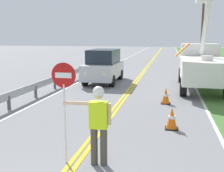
{
  "coord_description": "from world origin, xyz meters",
  "views": [
    {
      "loc": [
        2.06,
        -2.8,
        2.88
      ],
      "look_at": [
        0.15,
        6.39,
        1.2
      ],
      "focal_mm": 44.11,
      "sensor_mm": 36.0,
      "label": 1
    }
  ],
  "objects_px": {
    "traffic_cone_lead": "(172,119)",
    "traffic_cone_mid": "(166,96)",
    "flagger_worker": "(98,121)",
    "stop_sign_paddle": "(64,90)",
    "utility_bucket_truck": "(201,63)",
    "utility_pole_mid": "(202,24)",
    "oncoming_suv_nearest": "(104,66)"
  },
  "relations": [
    {
      "from": "flagger_worker",
      "to": "utility_pole_mid",
      "type": "xyz_separation_m",
      "value": [
        5.35,
        30.47,
        3.33
      ]
    },
    {
      "from": "utility_bucket_truck",
      "to": "traffic_cone_lead",
      "type": "xyz_separation_m",
      "value": [
        -1.65,
        -7.65,
        -1.08
      ]
    },
    {
      "from": "flagger_worker",
      "to": "utility_bucket_truck",
      "type": "bearing_deg",
      "value": 72.65
    },
    {
      "from": "stop_sign_paddle",
      "to": "traffic_cone_lead",
      "type": "xyz_separation_m",
      "value": [
        2.41,
        2.92,
        -1.37
      ]
    },
    {
      "from": "flagger_worker",
      "to": "traffic_cone_lead",
      "type": "distance_m",
      "value": 3.39
    },
    {
      "from": "utility_bucket_truck",
      "to": "stop_sign_paddle",
      "type": "bearing_deg",
      "value": -111.0
    },
    {
      "from": "stop_sign_paddle",
      "to": "flagger_worker",
      "type": "bearing_deg",
      "value": 3.09
    },
    {
      "from": "utility_bucket_truck",
      "to": "utility_pole_mid",
      "type": "distance_m",
      "value": 20.26
    },
    {
      "from": "flagger_worker",
      "to": "oncoming_suv_nearest",
      "type": "bearing_deg",
      "value": 102.82
    },
    {
      "from": "stop_sign_paddle",
      "to": "oncoming_suv_nearest",
      "type": "height_order",
      "value": "stop_sign_paddle"
    },
    {
      "from": "flagger_worker",
      "to": "traffic_cone_lead",
      "type": "relative_size",
      "value": 2.61
    },
    {
      "from": "utility_bucket_truck",
      "to": "utility_pole_mid",
      "type": "xyz_separation_m",
      "value": [
        2.06,
        19.93,
        2.96
      ]
    },
    {
      "from": "flagger_worker",
      "to": "traffic_cone_mid",
      "type": "height_order",
      "value": "flagger_worker"
    },
    {
      "from": "flagger_worker",
      "to": "traffic_cone_mid",
      "type": "bearing_deg",
      "value": 77.29
    },
    {
      "from": "flagger_worker",
      "to": "utility_pole_mid",
      "type": "bearing_deg",
      "value": 80.03
    },
    {
      "from": "traffic_cone_mid",
      "to": "utility_pole_mid",
      "type": "bearing_deg",
      "value": 80.75
    },
    {
      "from": "stop_sign_paddle",
      "to": "utility_bucket_truck",
      "type": "xyz_separation_m",
      "value": [
        4.06,
        10.58,
        -0.29
      ]
    },
    {
      "from": "traffic_cone_lead",
      "to": "traffic_cone_mid",
      "type": "relative_size",
      "value": 1.0
    },
    {
      "from": "utility_bucket_truck",
      "to": "oncoming_suv_nearest",
      "type": "relative_size",
      "value": 1.48
    },
    {
      "from": "utility_bucket_truck",
      "to": "traffic_cone_mid",
      "type": "bearing_deg",
      "value": -113.7
    },
    {
      "from": "utility_bucket_truck",
      "to": "traffic_cone_lead",
      "type": "bearing_deg",
      "value": -102.13
    },
    {
      "from": "oncoming_suv_nearest",
      "to": "traffic_cone_mid",
      "type": "height_order",
      "value": "oncoming_suv_nearest"
    },
    {
      "from": "oncoming_suv_nearest",
      "to": "utility_pole_mid",
      "type": "distance_m",
      "value": 21.02
    },
    {
      "from": "stop_sign_paddle",
      "to": "utility_bucket_truck",
      "type": "height_order",
      "value": "utility_bucket_truck"
    },
    {
      "from": "traffic_cone_mid",
      "to": "traffic_cone_lead",
      "type": "bearing_deg",
      "value": -85.97
    },
    {
      "from": "oncoming_suv_nearest",
      "to": "flagger_worker",
      "type": "bearing_deg",
      "value": -77.18
    },
    {
      "from": "utility_bucket_truck",
      "to": "traffic_cone_mid",
      "type": "height_order",
      "value": "utility_bucket_truck"
    },
    {
      "from": "utility_bucket_truck",
      "to": "oncoming_suv_nearest",
      "type": "distance_m",
      "value": 5.92
    },
    {
      "from": "utility_pole_mid",
      "to": "traffic_cone_lead",
      "type": "height_order",
      "value": "utility_pole_mid"
    },
    {
      "from": "flagger_worker",
      "to": "utility_bucket_truck",
      "type": "height_order",
      "value": "utility_bucket_truck"
    },
    {
      "from": "oncoming_suv_nearest",
      "to": "traffic_cone_mid",
      "type": "bearing_deg",
      "value": -51.68
    },
    {
      "from": "traffic_cone_mid",
      "to": "stop_sign_paddle",
      "type": "bearing_deg",
      "value": -109.09
    }
  ]
}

